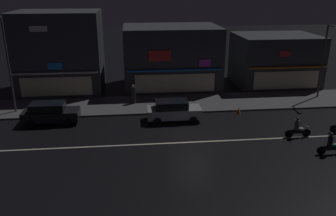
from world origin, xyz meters
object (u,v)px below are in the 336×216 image
at_px(streetlamp_mid, 325,55).
at_px(parked_car_near_kerb, 173,110).
at_px(traffic_cone, 239,110).
at_px(streetlamp_west, 7,58).
at_px(pedestrian_on_sidewalk, 133,95).
at_px(motorcycle_following, 331,145).
at_px(parked_car_trailing, 50,113).
at_px(motorcycle_opposite_lane, 298,129).

height_order(streetlamp_mid, parked_car_near_kerb, streetlamp_mid).
distance_m(streetlamp_mid, traffic_cone, 10.21).
relative_size(streetlamp_west, pedestrian_on_sidewalk, 4.58).
distance_m(pedestrian_on_sidewalk, motorcycle_following, 16.78).
relative_size(parked_car_near_kerb, traffic_cone, 7.82).
bearing_deg(motorcycle_following, traffic_cone, -66.01).
bearing_deg(motorcycle_following, parked_car_trailing, -22.07).
xyz_separation_m(parked_car_near_kerb, motorcycle_opposite_lane, (8.46, -4.16, -0.24)).
bearing_deg(motorcycle_following, streetlamp_west, -24.51).
relative_size(motorcycle_opposite_lane, traffic_cone, 3.45).
bearing_deg(traffic_cone, pedestrian_on_sidewalk, 159.77).
relative_size(streetlamp_mid, motorcycle_opposite_lane, 3.61).
relative_size(parked_car_near_kerb, motorcycle_following, 2.26).
height_order(streetlamp_west, motorcycle_opposite_lane, streetlamp_west).
bearing_deg(parked_car_trailing, motorcycle_following, 158.89).
relative_size(streetlamp_mid, parked_car_near_kerb, 1.59).
bearing_deg(motorcycle_opposite_lane, traffic_cone, 124.46).
bearing_deg(traffic_cone, motorcycle_opposite_lane, -61.89).
relative_size(streetlamp_mid, motorcycle_following, 3.61).
bearing_deg(streetlamp_west, parked_car_trailing, -35.27).
bearing_deg(pedestrian_on_sidewalk, traffic_cone, 106.09).
bearing_deg(streetlamp_west, streetlamp_mid, 2.50).
bearing_deg(parked_car_near_kerb, parked_car_trailing, -2.71).
relative_size(pedestrian_on_sidewalk, motorcycle_following, 0.92).
height_order(pedestrian_on_sidewalk, parked_car_trailing, pedestrian_on_sidewalk).
distance_m(streetlamp_west, pedestrian_on_sidewalk, 10.85).
xyz_separation_m(pedestrian_on_sidewalk, parked_car_trailing, (-6.56, -3.78, -0.07)).
bearing_deg(parked_car_trailing, pedestrian_on_sidewalk, -150.02).
xyz_separation_m(parked_car_near_kerb, traffic_cone, (5.72, 0.97, -0.59)).
distance_m(motorcycle_opposite_lane, traffic_cone, 5.83).
bearing_deg(pedestrian_on_sidewalk, streetlamp_west, -46.30).
distance_m(parked_car_near_kerb, motorcycle_opposite_lane, 9.43).
distance_m(streetlamp_mid, motorcycle_following, 12.73).
bearing_deg(motorcycle_opposite_lane, streetlamp_west, 168.22).
bearing_deg(parked_car_trailing, streetlamp_west, -35.27).
distance_m(streetlamp_west, traffic_cone, 19.55).
xyz_separation_m(pedestrian_on_sidewalk, parked_car_near_kerb, (3.15, -4.24, -0.07)).
relative_size(parked_car_trailing, motorcycle_opposite_lane, 2.26).
height_order(parked_car_trailing, traffic_cone, parked_car_trailing).
height_order(streetlamp_mid, pedestrian_on_sidewalk, streetlamp_mid).
xyz_separation_m(streetlamp_mid, traffic_cone, (-8.88, -3.18, -3.92)).
distance_m(streetlamp_mid, parked_car_trailing, 24.80).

